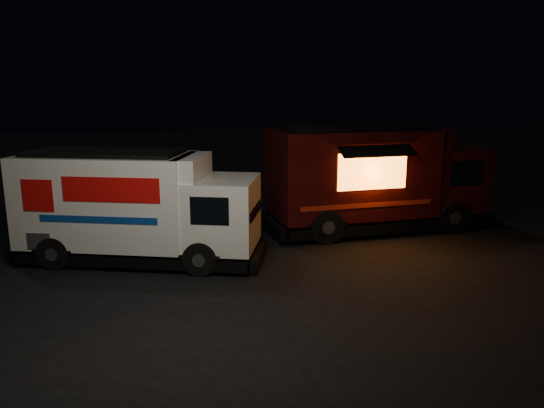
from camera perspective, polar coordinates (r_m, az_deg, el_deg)
The scene contains 3 objects.
ground at distance 12.99m, azimuth -1.66°, elevation -7.11°, with size 80.00×80.00×0.00m, color black.
white_truck at distance 13.76m, azimuth -14.00°, elevation -0.26°, with size 6.20×2.12×2.81m, color white, non-canonical shape.
red_truck at distance 16.67m, azimuth 11.29°, elevation 2.86°, with size 6.95×2.56×3.23m, color #3A0D0A, non-canonical shape.
Camera 1 is at (-2.32, -11.99, 4.43)m, focal length 35.00 mm.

